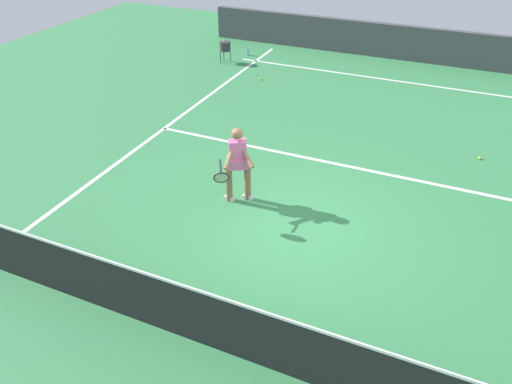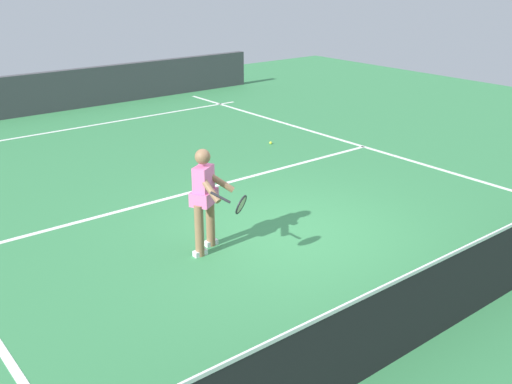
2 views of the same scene
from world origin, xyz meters
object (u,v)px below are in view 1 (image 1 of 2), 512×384
(tennis_ball_near, at_px, (480,158))
(tennis_player, at_px, (237,163))
(tennis_ball_mid, at_px, (260,79))
(water_bottle, at_px, (248,52))
(ball_hopper, at_px, (225,46))

(tennis_ball_near, bearing_deg, tennis_player, 40.64)
(tennis_ball_near, distance_m, tennis_ball_mid, 7.03)
(tennis_player, distance_m, water_bottle, 9.16)
(tennis_player, height_order, water_bottle, tennis_player)
(ball_hopper, relative_size, water_bottle, 3.10)
(tennis_player, xyz_separation_m, tennis_ball_near, (-4.28, -3.67, -0.81))
(tennis_ball_near, xyz_separation_m, ball_hopper, (8.26, -3.71, 0.51))
(tennis_player, relative_size, ball_hopper, 2.09)
(tennis_player, distance_m, ball_hopper, 8.40)
(tennis_ball_mid, bearing_deg, water_bottle, -56.57)
(tennis_player, bearing_deg, tennis_ball_near, -139.36)
(tennis_ball_mid, xyz_separation_m, water_bottle, (1.37, -2.08, 0.09))
(ball_hopper, xyz_separation_m, water_bottle, (-0.38, -1.00, -0.43))
(tennis_ball_mid, relative_size, water_bottle, 0.28)
(tennis_ball_near, height_order, ball_hopper, ball_hopper)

